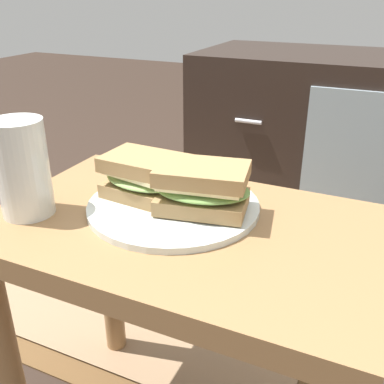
{
  "coord_description": "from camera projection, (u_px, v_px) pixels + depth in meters",
  "views": [
    {
      "loc": [
        0.25,
        -0.51,
        0.77
      ],
      "look_at": [
        0.01,
        0.0,
        0.51
      ],
      "focal_mm": 41.93,
      "sensor_mm": 36.0,
      "label": 1
    }
  ],
  "objects": [
    {
      "name": "tv_cabinet",
      "position": [
        347.0,
        148.0,
        1.44
      ],
      "size": [
        0.96,
        0.46,
        0.58
      ],
      "color": "black",
      "rests_on": "ground"
    },
    {
      "name": "side_table",
      "position": [
        183.0,
        274.0,
        0.68
      ],
      "size": [
        0.56,
        0.36,
        0.46
      ],
      "color": "olive",
      "rests_on": "ground"
    },
    {
      "name": "area_rug",
      "position": [
        121.0,
        289.0,
        1.24
      ],
      "size": [
        1.26,
        0.64,
        0.01
      ],
      "color": "brown",
      "rests_on": "ground"
    },
    {
      "name": "plate",
      "position": [
        174.0,
        206.0,
        0.68
      ],
      "size": [
        0.26,
        0.26,
        0.01
      ],
      "primitive_type": "cylinder",
      "color": "silver",
      "rests_on": "side_table"
    },
    {
      "name": "beer_glass",
      "position": [
        23.0,
        169.0,
        0.64
      ],
      "size": [
        0.08,
        0.08,
        0.14
      ],
      "color": "silver",
      "rests_on": "side_table"
    },
    {
      "name": "sandwich_front",
      "position": [
        146.0,
        177.0,
        0.68
      ],
      "size": [
        0.14,
        0.1,
        0.07
      ],
      "color": "#9E7A4C",
      "rests_on": "plate"
    },
    {
      "name": "sandwich_back",
      "position": [
        202.0,
        188.0,
        0.64
      ],
      "size": [
        0.15,
        0.12,
        0.07
      ],
      "color": "#9E7A4C",
      "rests_on": "plate"
    }
  ]
}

